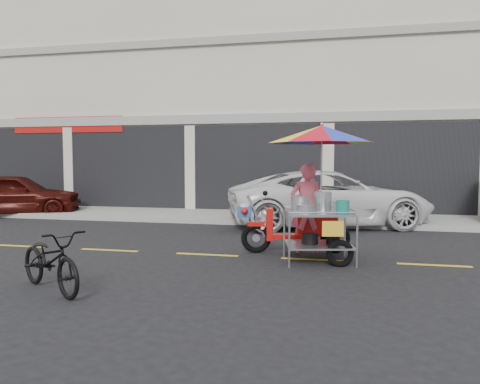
% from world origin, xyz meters
% --- Properties ---
extents(ground, '(90.00, 90.00, 0.00)m').
position_xyz_m(ground, '(0.00, 0.00, 0.00)').
color(ground, black).
extents(sidewalk, '(45.00, 3.00, 0.15)m').
position_xyz_m(sidewalk, '(0.00, 5.50, 0.07)').
color(sidewalk, gray).
rests_on(sidewalk, ground).
extents(shophouse_block, '(36.00, 8.11, 10.40)m').
position_xyz_m(shophouse_block, '(2.82, 10.59, 4.24)').
color(shophouse_block, beige).
rests_on(shophouse_block, ground).
extents(centerline, '(42.00, 0.10, 0.01)m').
position_xyz_m(centerline, '(0.00, 0.00, 0.00)').
color(centerline, gold).
rests_on(centerline, ground).
extents(maroon_sedan, '(4.29, 3.09, 1.36)m').
position_xyz_m(maroon_sedan, '(-9.71, 4.54, 0.68)').
color(maroon_sedan, '#340A06').
rests_on(maroon_sedan, ground).
extents(white_pickup, '(5.90, 4.14, 1.50)m').
position_xyz_m(white_pickup, '(0.11, 4.34, 0.75)').
color(white_pickup, white).
rests_on(white_pickup, ground).
extents(near_bicycle, '(1.69, 1.34, 0.86)m').
position_xyz_m(near_bicycle, '(-3.37, -2.79, 0.43)').
color(near_bicycle, black).
rests_on(near_bicycle, ground).
extents(food_vendor_rig, '(2.72, 2.22, 2.44)m').
position_xyz_m(food_vendor_rig, '(-0.03, 0.16, 1.53)').
color(food_vendor_rig, black).
rests_on(food_vendor_rig, ground).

